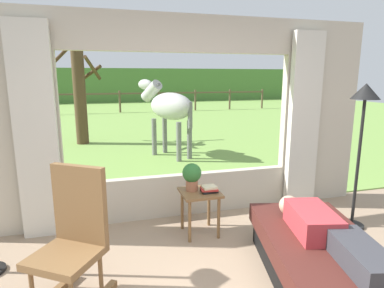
% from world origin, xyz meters
% --- Properties ---
extents(back_wall_with_window, '(5.20, 0.12, 2.55)m').
position_xyz_m(back_wall_with_window, '(0.00, 2.26, 1.25)').
color(back_wall_with_window, '#BCB29E').
rests_on(back_wall_with_window, ground_plane).
extents(curtain_panel_left, '(0.44, 0.10, 2.40)m').
position_xyz_m(curtain_panel_left, '(-1.69, 2.12, 1.20)').
color(curtain_panel_left, beige).
rests_on(curtain_panel_left, ground_plane).
extents(curtain_panel_right, '(0.44, 0.10, 2.40)m').
position_xyz_m(curtain_panel_right, '(1.69, 2.12, 1.20)').
color(curtain_panel_right, beige).
rests_on(curtain_panel_right, ground_plane).
extents(outdoor_pasture_lawn, '(36.00, 21.68, 0.02)m').
position_xyz_m(outdoor_pasture_lawn, '(0.00, 13.16, 0.01)').
color(outdoor_pasture_lawn, '#759E47').
rests_on(outdoor_pasture_lawn, ground_plane).
extents(distant_hill_ridge, '(36.00, 2.00, 2.40)m').
position_xyz_m(distant_hill_ridge, '(0.00, 23.00, 1.20)').
color(distant_hill_ridge, '#4C7937').
rests_on(distant_hill_ridge, ground_plane).
extents(recliner_sofa, '(1.28, 1.86, 0.42)m').
position_xyz_m(recliner_sofa, '(0.79, 0.46, 0.22)').
color(recliner_sofa, black).
rests_on(recliner_sofa, ground_plane).
extents(reclining_person, '(0.47, 1.43, 0.22)m').
position_xyz_m(reclining_person, '(0.79, 0.41, 0.52)').
color(reclining_person, '#B23338').
rests_on(reclining_person, recliner_sofa).
extents(rocking_chair, '(0.76, 0.82, 1.12)m').
position_xyz_m(rocking_chair, '(-1.26, 0.83, 0.55)').
color(rocking_chair, brown).
rests_on(rocking_chair, ground_plane).
extents(side_table, '(0.44, 0.44, 0.52)m').
position_xyz_m(side_table, '(0.05, 1.66, 0.43)').
color(side_table, brown).
rests_on(side_table, ground_plane).
extents(potted_plant, '(0.22, 0.22, 0.32)m').
position_xyz_m(potted_plant, '(-0.03, 1.72, 0.70)').
color(potted_plant, '#9E6042').
rests_on(potted_plant, side_table).
extents(book_stack, '(0.21, 0.17, 0.07)m').
position_xyz_m(book_stack, '(0.15, 1.60, 0.56)').
color(book_stack, black).
rests_on(book_stack, side_table).
extents(floor_lamp_right, '(0.32, 0.32, 1.74)m').
position_xyz_m(floor_lamp_right, '(1.91, 1.32, 1.40)').
color(floor_lamp_right, black).
rests_on(floor_lamp_right, ground_plane).
extents(horse, '(1.20, 1.74, 1.73)m').
position_xyz_m(horse, '(0.48, 5.40, 1.16)').
color(horse, '#B2B2AD').
rests_on(horse, outdoor_pasture_lawn).
extents(pasture_tree, '(1.33, 1.34, 3.30)m').
position_xyz_m(pasture_tree, '(-1.50, 7.48, 1.49)').
color(pasture_tree, '#4C3823').
rests_on(pasture_tree, outdoor_pasture_lawn).
extents(pasture_fence_line, '(16.10, 0.10, 1.10)m').
position_xyz_m(pasture_fence_line, '(0.00, 15.20, 0.74)').
color(pasture_fence_line, brown).
rests_on(pasture_fence_line, outdoor_pasture_lawn).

